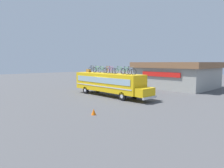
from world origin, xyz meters
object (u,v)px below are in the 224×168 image
at_px(bus, 109,83).
at_px(rooftop_bicycle_8, 130,71).
at_px(rooftop_bicycle_3, 102,70).
at_px(rooftop_bicycle_2, 97,70).
at_px(rooftop_bicycle_4, 108,70).
at_px(luggage_bag_1, 88,71).
at_px(rooftop_bicycle_1, 92,70).
at_px(rooftop_bicycle_5, 111,71).
at_px(rooftop_bicycle_6, 119,71).
at_px(rooftop_bicycle_7, 126,71).
at_px(traffic_cone, 94,112).

xyz_separation_m(bus, rooftop_bicycle_8, (3.83, -0.30, 1.53)).
bearing_deg(rooftop_bicycle_3, rooftop_bicycle_2, 176.99).
bearing_deg(rooftop_bicycle_3, rooftop_bicycle_4, 4.70).
relative_size(bus, rooftop_bicycle_4, 6.69).
xyz_separation_m(luggage_bag_1, rooftop_bicycle_2, (1.78, 0.15, 0.17)).
relative_size(luggage_bag_1, rooftop_bicycle_1, 0.41).
relative_size(rooftop_bicycle_2, rooftop_bicycle_8, 1.02).
xyz_separation_m(rooftop_bicycle_3, rooftop_bicycle_5, (2.19, -0.43, 0.02)).
relative_size(rooftop_bicycle_6, rooftop_bicycle_8, 1.07).
bearing_deg(rooftop_bicycle_1, rooftop_bicycle_5, -6.31).
bearing_deg(luggage_bag_1, rooftop_bicycle_5, -3.80).
xyz_separation_m(rooftop_bicycle_1, rooftop_bicycle_2, (1.08, 0.01, -0.02)).
bearing_deg(rooftop_bicycle_4, rooftop_bicycle_6, -4.94).
relative_size(rooftop_bicycle_1, rooftop_bicycle_4, 0.96).
distance_m(bus, rooftop_bicycle_8, 4.14).
bearing_deg(bus, rooftop_bicycle_6, 4.84).
bearing_deg(bus, luggage_bag_1, 178.22).
height_order(rooftop_bicycle_1, rooftop_bicycle_7, rooftop_bicycle_1).
bearing_deg(rooftop_bicycle_8, rooftop_bicycle_7, 152.92).
distance_m(bus, luggage_bag_1, 4.68).
height_order(rooftop_bicycle_1, rooftop_bicycle_3, rooftop_bicycle_1).
height_order(luggage_bag_1, rooftop_bicycle_7, rooftop_bicycle_7).
relative_size(luggage_bag_1, traffic_cone, 1.39).
bearing_deg(traffic_cone, rooftop_bicycle_7, 113.80).
bearing_deg(rooftop_bicycle_1, luggage_bag_1, -168.52).
distance_m(rooftop_bicycle_1, rooftop_bicycle_4, 3.30).
distance_m(luggage_bag_1, rooftop_bicycle_5, 5.06).
distance_m(rooftop_bicycle_3, rooftop_bicycle_7, 4.36).
height_order(rooftop_bicycle_1, rooftop_bicycle_4, rooftop_bicycle_1).
xyz_separation_m(bus, luggage_bag_1, (-4.48, 0.14, 1.36)).
xyz_separation_m(bus, rooftop_bicycle_3, (-1.63, 0.24, 1.52)).
height_order(luggage_bag_1, traffic_cone, luggage_bag_1).
distance_m(bus, rooftop_bicycle_2, 3.11).
distance_m(rooftop_bicycle_8, traffic_cone, 7.79).
bearing_deg(rooftop_bicycle_7, rooftop_bicycle_5, -168.10).
height_order(luggage_bag_1, rooftop_bicycle_6, rooftop_bicycle_6).
bearing_deg(traffic_cone, rooftop_bicycle_6, 120.53).
bearing_deg(rooftop_bicycle_4, rooftop_bicycle_7, -1.25).
bearing_deg(rooftop_bicycle_8, rooftop_bicycle_1, 175.59).
xyz_separation_m(luggage_bag_1, rooftop_bicycle_6, (6.17, 0.00, 0.17)).
height_order(rooftop_bicycle_5, traffic_cone, rooftop_bicycle_5).
bearing_deg(rooftop_bicycle_5, rooftop_bicycle_2, 171.50).
height_order(rooftop_bicycle_4, rooftop_bicycle_7, rooftop_bicycle_4).
distance_m(luggage_bag_1, rooftop_bicycle_2, 1.80).
relative_size(rooftop_bicycle_1, rooftop_bicycle_5, 0.97).
relative_size(rooftop_bicycle_3, rooftop_bicycle_5, 0.95).
bearing_deg(rooftop_bicycle_7, traffic_cone, -66.20).
relative_size(rooftop_bicycle_4, rooftop_bicycle_7, 1.05).
relative_size(bus, rooftop_bicycle_3, 7.11).
bearing_deg(bus, rooftop_bicycle_7, 5.46).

